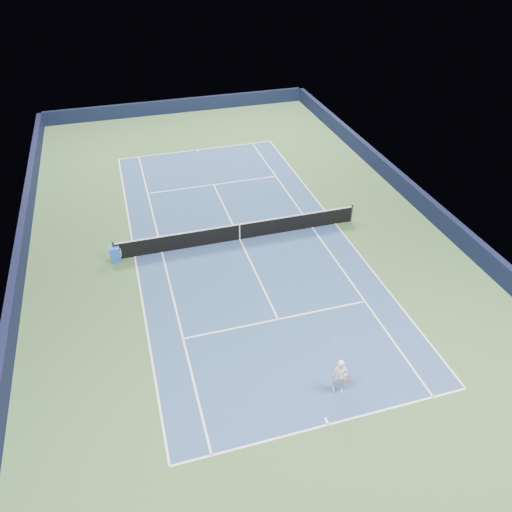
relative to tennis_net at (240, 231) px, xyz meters
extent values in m
plane|color=#35562F|center=(0.00, 0.00, -0.50)|extent=(40.00, 40.00, 0.00)
cube|color=black|center=(0.00, 19.82, 0.05)|extent=(22.00, 0.35, 1.10)
cube|color=black|center=(10.82, 0.00, 0.05)|extent=(0.35, 40.00, 1.10)
cube|color=black|center=(-10.82, 0.00, 0.05)|extent=(0.35, 40.00, 1.10)
cube|color=navy|center=(0.00, 0.00, -0.50)|extent=(10.97, 23.77, 0.01)
cube|color=white|center=(0.00, 11.88, -0.50)|extent=(10.97, 0.08, 0.00)
cube|color=white|center=(0.00, -11.88, -0.50)|extent=(10.97, 0.08, 0.00)
cube|color=white|center=(5.49, 0.00, -0.50)|extent=(0.08, 23.77, 0.00)
cube|color=white|center=(-5.49, 0.00, -0.50)|extent=(0.08, 23.77, 0.00)
cube|color=white|center=(4.12, 0.00, -0.50)|extent=(0.08, 23.77, 0.00)
cube|color=white|center=(-4.12, 0.00, -0.50)|extent=(0.08, 23.77, 0.00)
cube|color=white|center=(0.00, 6.40, -0.50)|extent=(8.23, 0.08, 0.00)
cube|color=white|center=(0.00, -6.40, -0.50)|extent=(8.23, 0.08, 0.00)
cube|color=white|center=(0.00, 0.00, -0.50)|extent=(0.08, 12.80, 0.00)
cube|color=white|center=(0.00, 11.73, -0.50)|extent=(0.08, 0.30, 0.00)
cube|color=white|center=(0.00, -11.73, -0.50)|extent=(0.08, 0.30, 0.00)
cylinder|color=black|center=(-6.40, 0.00, 0.03)|extent=(0.10, 0.10, 1.07)
cylinder|color=black|center=(6.40, 0.00, 0.03)|extent=(0.10, 0.10, 1.07)
cube|color=black|center=(0.00, 0.00, -0.05)|extent=(12.80, 0.03, 0.91)
cube|color=white|center=(0.00, 0.00, 0.44)|extent=(12.80, 0.04, 0.06)
cube|color=white|center=(0.00, 0.00, -0.05)|extent=(0.05, 0.04, 0.91)
cube|color=blue|center=(-6.40, -0.08, -0.10)|extent=(0.51, 0.46, 0.81)
cube|color=white|center=(-6.11, -0.08, -0.05)|extent=(0.06, 0.36, 0.36)
imported|color=white|center=(0.91, -10.63, 0.26)|extent=(0.64, 0.53, 1.52)
cylinder|color=#CA8397|center=(1.23, -10.68, 0.20)|extent=(0.03, 0.03, 0.25)
cylinder|color=black|center=(1.23, -10.68, -0.04)|extent=(0.25, 0.02, 0.25)
cylinder|color=pink|center=(1.23, -10.68, -0.04)|extent=(0.27, 0.03, 0.27)
sphere|color=yellow|center=(1.01, -9.63, 1.13)|extent=(0.07, 0.07, 0.07)
camera|label=1|loc=(-5.35, -21.22, 14.30)|focal=35.00mm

